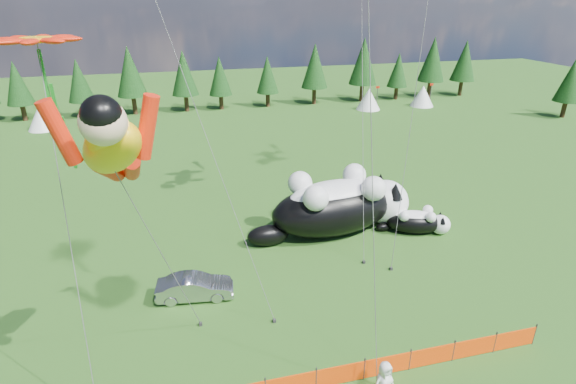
% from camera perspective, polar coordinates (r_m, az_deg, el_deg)
% --- Properties ---
extents(ground, '(160.00, 160.00, 0.00)m').
position_cam_1_polar(ground, '(21.06, -1.80, -18.39)').
color(ground, '#0D3609').
rests_on(ground, ground).
extents(tree_line, '(90.00, 4.00, 8.00)m').
position_cam_1_polar(tree_line, '(61.21, -11.43, 13.77)').
color(tree_line, black).
rests_on(tree_line, ground).
extents(festival_tents, '(50.00, 3.20, 2.80)m').
position_cam_1_polar(festival_tents, '(58.49, 0.12, 11.18)').
color(festival_tents, white).
rests_on(festival_tents, ground).
extents(cat_large, '(11.10, 4.86, 4.01)m').
position_cam_1_polar(cat_large, '(28.78, 6.72, -1.55)').
color(cat_large, black).
rests_on(cat_large, ground).
extents(cat_small, '(4.57, 2.75, 1.71)m').
position_cam_1_polar(cat_small, '(30.06, 16.15, -3.56)').
color(cat_small, black).
rests_on(cat_small, ground).
extents(car, '(3.96, 1.78, 1.26)m').
position_cam_1_polar(car, '(23.57, -11.75, -11.75)').
color(car, '#AAA9AE').
rests_on(car, ground).
extents(spectator_e, '(1.03, 0.80, 1.87)m').
position_cam_1_polar(spectator_e, '(18.43, 12.06, -22.63)').
color(spectator_e, white).
rests_on(spectator_e, ground).
extents(superhero_kite, '(5.96, 6.46, 12.45)m').
position_cam_1_polar(superhero_kite, '(14.61, -21.56, 5.20)').
color(superhero_kite, yellow).
rests_on(superhero_kite, ground).
extents(flower_kite, '(2.81, 5.31, 13.23)m').
position_cam_1_polar(flower_kite, '(17.19, -29.21, 15.97)').
color(flower_kite, red).
rests_on(flower_kite, ground).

